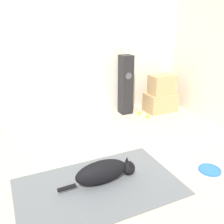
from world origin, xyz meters
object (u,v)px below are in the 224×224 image
object	(u,v)px
tennis_ball_by_boxes	(139,113)
tennis_ball_near_speaker	(148,116)
frisbee	(210,170)
cardboard_box_upper	(162,84)
floor_speaker	(126,85)
cardboard_box_lower	(160,102)
dog	(104,172)

from	to	relation	value
tennis_ball_by_boxes	tennis_ball_near_speaker	size ratio (longest dim) A/B	1.00
frisbee	tennis_ball_near_speaker	distance (m)	1.79
cardboard_box_upper	tennis_ball_near_speaker	bearing A→B (deg)	-153.49
frisbee	cardboard_box_upper	size ratio (longest dim) A/B	0.56
frisbee	floor_speaker	distance (m)	2.27
cardboard_box_upper	frisbee	bearing A→B (deg)	-108.61
cardboard_box_lower	floor_speaker	world-z (taller)	floor_speaker
dog	cardboard_box_lower	world-z (taller)	cardboard_box_lower
tennis_ball_by_boxes	dog	bearing A→B (deg)	-131.11
cardboard_box_lower	tennis_ball_near_speaker	size ratio (longest dim) A/B	9.05
frisbee	cardboard_box_lower	xyz separation A→B (m)	(0.66, 2.00, 0.17)
frisbee	tennis_ball_by_boxes	bearing A→B (deg)	84.69
dog	tennis_ball_by_boxes	xyz separation A→B (m)	(1.45, 1.66, -0.11)
cardboard_box_lower	floor_speaker	xyz separation A→B (m)	(-0.68, 0.21, 0.38)
tennis_ball_near_speaker	frisbee	bearing A→B (deg)	-97.31
cardboard_box_lower	cardboard_box_upper	bearing A→B (deg)	-40.27
cardboard_box_lower	floor_speaker	bearing A→B (deg)	163.13
cardboard_box_lower	tennis_ball_near_speaker	bearing A→B (deg)	-152.44
dog	frisbee	bearing A→B (deg)	-14.90
frisbee	cardboard_box_lower	distance (m)	2.11
cardboard_box_upper	floor_speaker	world-z (taller)	floor_speaker
dog	cardboard_box_upper	xyz separation A→B (m)	(1.94, 1.65, 0.41)
cardboard_box_lower	frisbee	bearing A→B (deg)	-108.36
floor_speaker	tennis_ball_by_boxes	world-z (taller)	floor_speaker
dog	tennis_ball_by_boxes	world-z (taller)	dog
frisbee	tennis_ball_by_boxes	world-z (taller)	tennis_ball_by_boxes
cardboard_box_upper	tennis_ball_near_speaker	distance (m)	0.71
tennis_ball_by_boxes	tennis_ball_near_speaker	world-z (taller)	same
frisbee	floor_speaker	bearing A→B (deg)	90.46
frisbee	dog	bearing A→B (deg)	165.10
frisbee	cardboard_box_lower	size ratio (longest dim) A/B	0.45
cardboard_box_lower	tennis_ball_near_speaker	world-z (taller)	cardboard_box_lower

